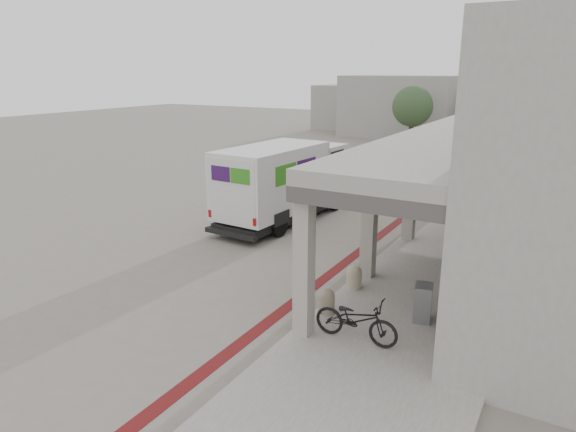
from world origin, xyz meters
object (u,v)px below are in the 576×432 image
Objects in this scene: fedex_truck at (285,180)px; bicycle_black at (356,319)px; utility_cabinet at (423,303)px; bench at (462,302)px.

fedex_truck is 10.26m from bicycle_black.
bicycle_black is at bearing -132.27° from utility_cabinet.
bench is 0.98× the size of bicycle_black.
fedex_truck reaches higher than utility_cabinet.
bicycle_black reaches higher than bench.
utility_cabinet is at bearing -139.11° from bench.
fedex_truck is 9.76m from utility_cabinet.
fedex_truck is 9.92m from bench.
bicycle_black reaches higher than utility_cabinet.
fedex_truck is at bearing 128.68° from utility_cabinet.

